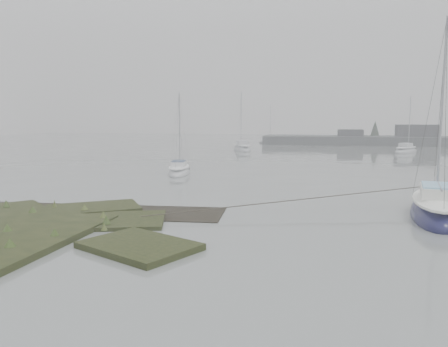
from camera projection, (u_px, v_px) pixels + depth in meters
ground at (262, 161)px, 43.57m from camera, size 160.00×160.00×0.00m
sailboat_main at (437, 210)px, 18.59m from camera, size 3.14×6.74×9.15m
sailboat_white at (179, 171)px, 33.16m from camera, size 2.51×4.93×6.65m
sailboat_far_a at (242, 148)px, 58.12m from camera, size 4.02×6.35×8.53m
sailboat_far_b at (406, 151)px, 54.61m from camera, size 4.21×5.58×7.64m
sailboat_far_c at (274, 142)px, 74.53m from camera, size 5.17×1.91×7.20m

